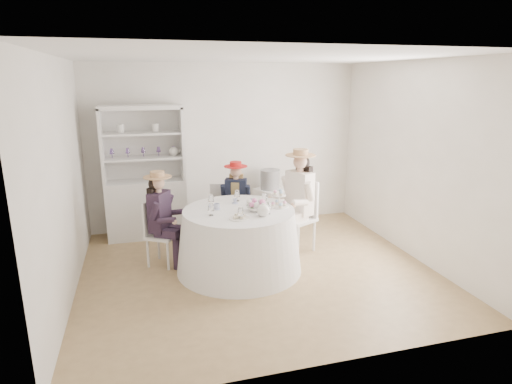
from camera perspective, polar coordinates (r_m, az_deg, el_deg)
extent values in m
plane|color=olive|center=(5.74, 0.27, -10.44)|extent=(4.50, 4.50, 0.00)
plane|color=white|center=(5.19, 0.31, 17.61)|extent=(4.50, 4.50, 0.00)
plane|color=silver|center=(7.21, -4.04, 6.07)|extent=(4.50, 0.00, 4.50)
plane|color=silver|center=(3.48, 9.25, -3.83)|extent=(4.50, 0.00, 4.50)
plane|color=silver|center=(5.18, -24.44, 1.22)|extent=(0.00, 4.50, 4.50)
plane|color=silver|center=(6.28, 20.50, 3.83)|extent=(0.00, 4.50, 4.50)
cone|color=white|center=(5.63, -2.27, -6.49)|extent=(1.64, 1.64, 0.81)
cylinder|color=white|center=(5.49, -2.32, -2.47)|extent=(1.44, 1.44, 0.02)
cube|color=silver|center=(7.00, -14.31, -2.14)|extent=(1.29, 0.72, 0.92)
cube|color=silver|center=(6.98, -14.89, 6.37)|extent=(1.20, 0.31, 1.12)
cube|color=silver|center=(6.72, -15.18, 10.86)|extent=(1.29, 0.72, 0.06)
cube|color=silver|center=(6.80, -19.86, 5.77)|extent=(0.14, 0.46, 1.12)
cube|color=silver|center=(6.81, -9.85, 6.45)|extent=(0.14, 0.46, 1.12)
cube|color=silver|center=(6.81, -14.74, 4.44)|extent=(1.20, 0.65, 0.03)
cube|color=silver|center=(6.75, -14.96, 7.58)|extent=(1.20, 0.65, 0.03)
sphere|color=white|center=(6.81, -10.92, 5.36)|extent=(0.14, 0.14, 0.14)
cube|color=silver|center=(7.29, 1.86, -2.07)|extent=(0.56, 0.56, 0.65)
cylinder|color=black|center=(7.16, 1.89, 1.69)|extent=(0.38, 0.38, 0.33)
cube|color=silver|center=(5.90, -12.39, -5.70)|extent=(0.51, 0.51, 0.04)
cylinder|color=silver|center=(5.79, -11.67, -8.31)|extent=(0.03, 0.03, 0.40)
cylinder|color=silver|center=(6.03, -10.38, -7.28)|extent=(0.03, 0.03, 0.40)
cylinder|color=silver|center=(5.93, -14.21, -7.92)|extent=(0.03, 0.03, 0.40)
cylinder|color=silver|center=(6.16, -12.85, -6.93)|extent=(0.03, 0.03, 0.40)
cube|color=silver|center=(5.90, -13.94, -3.25)|extent=(0.21, 0.31, 0.46)
cube|color=black|center=(5.80, -12.74, -2.54)|extent=(0.33, 0.38, 0.53)
cube|color=black|center=(5.76, -11.85, -5.42)|extent=(0.33, 0.26, 0.11)
cylinder|color=black|center=(5.80, -10.56, -8.12)|extent=(0.09, 0.09, 0.42)
cylinder|color=black|center=(5.61, -13.37, -2.50)|extent=(0.18, 0.15, 0.25)
cube|color=black|center=(5.89, -11.10, -4.89)|extent=(0.33, 0.26, 0.11)
cylinder|color=black|center=(5.94, -9.85, -7.53)|extent=(0.09, 0.09, 0.42)
cylinder|color=black|center=(5.92, -11.59, -1.45)|extent=(0.18, 0.15, 0.25)
cylinder|color=#D8A889|center=(5.72, -12.90, 0.19)|extent=(0.08, 0.08, 0.07)
sphere|color=#D8A889|center=(5.70, -12.96, 1.17)|extent=(0.17, 0.17, 0.17)
sphere|color=black|center=(5.72, -13.31, 1.06)|extent=(0.17, 0.17, 0.17)
cube|color=black|center=(5.79, -13.46, -0.99)|extent=(0.18, 0.23, 0.35)
cylinder|color=tan|center=(5.68, -13.01, 1.98)|extent=(0.37, 0.37, 0.01)
cylinder|color=tan|center=(5.67, -13.03, 2.34)|extent=(0.18, 0.18, 0.07)
cube|color=silver|center=(6.62, -2.67, -3.21)|extent=(0.46, 0.46, 0.04)
cylinder|color=silver|center=(6.57, -4.04, -5.24)|extent=(0.03, 0.03, 0.39)
cylinder|color=silver|center=(6.53, -1.57, -5.33)|extent=(0.03, 0.03, 0.39)
cylinder|color=silver|center=(6.84, -3.67, -4.43)|extent=(0.03, 0.03, 0.39)
cylinder|color=silver|center=(6.80, -1.30, -4.51)|extent=(0.03, 0.03, 0.39)
cube|color=silver|center=(6.70, -2.51, -0.84)|extent=(0.32, 0.14, 0.44)
cube|color=#171D2F|center=(6.54, -2.68, -0.44)|extent=(0.36, 0.28, 0.51)
cube|color=tan|center=(6.54, -2.68, -0.44)|extent=(0.18, 0.23, 0.44)
cube|color=#171D2F|center=(6.51, -3.49, -2.89)|extent=(0.21, 0.32, 0.11)
cylinder|color=#171D2F|center=(6.48, -3.62, -5.46)|extent=(0.09, 0.09, 0.41)
cylinder|color=#171D2F|center=(6.52, -4.33, 0.05)|extent=(0.13, 0.17, 0.24)
cube|color=#171D2F|center=(6.49, -2.10, -2.93)|extent=(0.21, 0.32, 0.11)
cylinder|color=#171D2F|center=(6.46, -2.21, -5.51)|extent=(0.09, 0.09, 0.41)
cylinder|color=#171D2F|center=(6.47, -1.12, -0.03)|extent=(0.13, 0.17, 0.24)
cylinder|color=#D8A889|center=(6.47, -2.71, 1.91)|extent=(0.08, 0.08, 0.07)
sphere|color=#D8A889|center=(6.45, -2.72, 2.75)|extent=(0.17, 0.17, 0.17)
sphere|color=tan|center=(6.49, -2.67, 2.71)|extent=(0.17, 0.17, 0.17)
cube|color=tan|center=(6.57, -2.61, 0.99)|extent=(0.22, 0.14, 0.34)
cylinder|color=red|center=(6.43, -2.73, 3.44)|extent=(0.35, 0.35, 0.01)
cylinder|color=red|center=(6.43, -2.73, 3.75)|extent=(0.18, 0.18, 0.07)
cube|color=silver|center=(6.23, 5.60, -3.64)|extent=(0.57, 0.57, 0.04)
cylinder|color=silver|center=(6.31, 3.34, -5.72)|extent=(0.04, 0.04, 0.47)
cylinder|color=silver|center=(6.09, 5.62, -6.55)|extent=(0.04, 0.04, 0.47)
cylinder|color=silver|center=(6.54, 5.47, -5.00)|extent=(0.04, 0.04, 0.47)
cylinder|color=silver|center=(6.33, 7.74, -5.77)|extent=(0.04, 0.04, 0.47)
cube|color=silver|center=(6.28, 6.86, -0.77)|extent=(0.21, 0.38, 0.53)
cube|color=white|center=(6.13, 5.83, -0.10)|extent=(0.36, 0.44, 0.62)
cube|color=white|center=(6.18, 4.16, -2.94)|extent=(0.39, 0.28, 0.13)
cylinder|color=white|center=(6.19, 3.13, -6.04)|extent=(0.11, 0.11, 0.49)
cylinder|color=white|center=(6.23, 4.09, 0.89)|extent=(0.21, 0.17, 0.29)
cube|color=white|center=(6.05, 5.45, -3.35)|extent=(0.39, 0.28, 0.13)
cylinder|color=white|center=(6.06, 4.41, -6.52)|extent=(0.11, 0.11, 0.49)
cylinder|color=white|center=(5.94, 7.13, 0.11)|extent=(0.21, 0.17, 0.29)
cylinder|color=#D8A889|center=(6.06, 5.91, 2.92)|extent=(0.10, 0.10, 0.09)
sphere|color=#D8A889|center=(6.03, 5.94, 4.01)|extent=(0.20, 0.20, 0.20)
sphere|color=black|center=(6.07, 6.24, 3.91)|extent=(0.20, 0.20, 0.20)
cube|color=black|center=(6.15, 6.41, 1.67)|extent=(0.19, 0.27, 0.41)
cylinder|color=tan|center=(6.02, 5.96, 4.91)|extent=(0.43, 0.43, 0.01)
cylinder|color=tan|center=(6.01, 5.97, 5.31)|extent=(0.21, 0.21, 0.09)
cube|color=silver|center=(6.99, -4.61, -2.24)|extent=(0.43, 0.43, 0.04)
cylinder|color=silver|center=(7.18, -3.40, -3.45)|extent=(0.03, 0.03, 0.39)
cylinder|color=silver|center=(7.20, -5.66, -3.47)|extent=(0.03, 0.03, 0.39)
cylinder|color=silver|center=(6.91, -3.45, -4.19)|extent=(0.03, 0.03, 0.39)
cylinder|color=silver|center=(6.93, -5.80, -4.21)|extent=(0.03, 0.03, 0.39)
cube|color=silver|center=(6.77, -4.71, -0.71)|extent=(0.33, 0.10, 0.44)
imported|color=white|center=(5.51, -5.27, -1.98)|extent=(0.09, 0.09, 0.07)
imported|color=white|center=(5.75, -2.82, -1.26)|extent=(0.08, 0.08, 0.06)
imported|color=white|center=(5.67, -0.54, -1.40)|extent=(0.09, 0.09, 0.07)
imported|color=white|center=(5.42, -0.06, -2.27)|extent=(0.29, 0.29, 0.06)
sphere|color=pink|center=(5.45, 0.75, -1.46)|extent=(0.07, 0.07, 0.07)
sphere|color=white|center=(5.49, 0.38, -1.35)|extent=(0.07, 0.07, 0.07)
sphere|color=pink|center=(5.49, -0.17, -1.35)|extent=(0.07, 0.07, 0.07)
sphere|color=white|center=(5.45, -0.50, -1.48)|extent=(0.07, 0.07, 0.07)
sphere|color=pink|center=(5.40, -0.36, -1.63)|extent=(0.07, 0.07, 0.07)
sphere|color=white|center=(5.38, 0.16, -1.70)|extent=(0.07, 0.07, 0.07)
sphere|color=pink|center=(5.40, 0.66, -1.62)|extent=(0.07, 0.07, 0.07)
sphere|color=white|center=(5.22, 0.97, -2.46)|extent=(0.16, 0.16, 0.16)
cylinder|color=white|center=(5.24, 2.01, -2.28)|extent=(0.10, 0.03, 0.08)
cylinder|color=white|center=(5.19, 0.97, -1.61)|extent=(0.04, 0.04, 0.02)
cylinder|color=white|center=(5.14, -2.25, -3.51)|extent=(0.25, 0.25, 0.01)
cube|color=beige|center=(5.11, -2.72, -3.38)|extent=(0.06, 0.04, 0.03)
cube|color=beige|center=(5.13, -2.26, -3.14)|extent=(0.06, 0.05, 0.03)
cube|color=beige|center=(5.16, -1.79, -3.17)|extent=(0.07, 0.06, 0.03)
cube|color=beige|center=(5.16, -2.56, -3.04)|extent=(0.07, 0.07, 0.03)
cube|color=beige|center=(5.10, -1.85, -3.37)|extent=(0.06, 0.07, 0.03)
cylinder|color=white|center=(5.61, 3.06, -1.94)|extent=(0.24, 0.24, 0.01)
cylinder|color=white|center=(5.59, 3.07, -1.22)|extent=(0.02, 0.02, 0.16)
cylinder|color=white|center=(5.56, 3.08, -0.44)|extent=(0.18, 0.18, 0.01)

